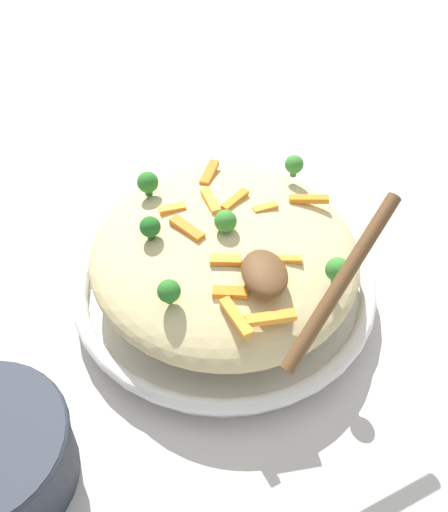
% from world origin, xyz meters
% --- Properties ---
extents(ground_plane, '(2.40, 2.40, 0.00)m').
position_xyz_m(ground_plane, '(0.00, 0.00, 0.00)').
color(ground_plane, beige).
extents(serving_bowl, '(0.32, 0.32, 0.04)m').
position_xyz_m(serving_bowl, '(0.00, 0.00, 0.02)').
color(serving_bowl, white).
rests_on(serving_bowl, ground_plane).
extents(pasta_mound, '(0.28, 0.27, 0.08)m').
position_xyz_m(pasta_mound, '(0.00, 0.00, 0.07)').
color(pasta_mound, '#DBC689').
rests_on(pasta_mound, serving_bowl).
extents(carrot_piece_0, '(0.04, 0.02, 0.01)m').
position_xyz_m(carrot_piece_0, '(-0.11, 0.01, 0.10)').
color(carrot_piece_0, orange).
rests_on(carrot_piece_0, pasta_mound).
extents(carrot_piece_1, '(0.02, 0.03, 0.01)m').
position_xyz_m(carrot_piece_1, '(-0.08, 0.01, 0.10)').
color(carrot_piece_1, orange).
rests_on(carrot_piece_1, pasta_mound).
extents(carrot_piece_2, '(0.04, 0.02, 0.01)m').
position_xyz_m(carrot_piece_2, '(0.03, 0.01, 0.11)').
color(carrot_piece_2, orange).
rests_on(carrot_piece_2, pasta_mound).
extents(carrot_piece_3, '(0.02, 0.03, 0.01)m').
position_xyz_m(carrot_piece_3, '(-0.05, 0.01, 0.11)').
color(carrot_piece_3, orange).
rests_on(carrot_piece_3, pasta_mound).
extents(carrot_piece_4, '(0.04, 0.03, 0.01)m').
position_xyz_m(carrot_piece_4, '(0.00, 0.04, 0.11)').
color(carrot_piece_4, orange).
rests_on(carrot_piece_4, pasta_mound).
extents(carrot_piece_5, '(0.04, 0.03, 0.01)m').
position_xyz_m(carrot_piece_5, '(0.09, -0.00, 0.10)').
color(carrot_piece_5, orange).
rests_on(carrot_piece_5, pasta_mound).
extents(carrot_piece_6, '(0.04, 0.02, 0.01)m').
position_xyz_m(carrot_piece_6, '(-0.07, -0.03, 0.10)').
color(carrot_piece_6, orange).
rests_on(carrot_piece_6, pasta_mound).
extents(carrot_piece_7, '(0.01, 0.03, 0.01)m').
position_xyz_m(carrot_piece_7, '(0.02, -0.04, 0.10)').
color(carrot_piece_7, orange).
rests_on(carrot_piece_7, pasta_mound).
extents(carrot_piece_8, '(0.01, 0.03, 0.01)m').
position_xyz_m(carrot_piece_8, '(-0.05, -0.05, 0.10)').
color(carrot_piece_8, orange).
rests_on(carrot_piece_8, pasta_mound).
extents(carrot_piece_9, '(0.01, 0.04, 0.01)m').
position_xyz_m(carrot_piece_9, '(-0.11, -0.02, 0.10)').
color(carrot_piece_9, orange).
rests_on(carrot_piece_9, pasta_mound).
extents(carrot_piece_10, '(0.03, 0.03, 0.01)m').
position_xyz_m(carrot_piece_10, '(0.03, -0.02, 0.11)').
color(carrot_piece_10, orange).
rests_on(carrot_piece_10, pasta_mound).
extents(carrot_piece_11, '(0.02, 0.04, 0.01)m').
position_xyz_m(carrot_piece_11, '(0.03, -0.09, 0.10)').
color(carrot_piece_11, orange).
rests_on(carrot_piece_11, pasta_mound).
extents(carrot_piece_12, '(0.01, 0.03, 0.01)m').
position_xyz_m(carrot_piece_12, '(0.03, 0.05, 0.10)').
color(carrot_piece_12, orange).
rests_on(carrot_piece_12, pasta_mound).
extents(broccoli_floret_0, '(0.02, 0.02, 0.03)m').
position_xyz_m(broccoli_floret_0, '(-0.00, 0.07, 0.12)').
color(broccoli_floret_0, '#205B1C').
rests_on(broccoli_floret_0, pasta_mound).
extents(broccoli_floret_1, '(0.02, 0.02, 0.02)m').
position_xyz_m(broccoli_floret_1, '(-0.01, 0.00, 0.12)').
color(broccoli_floret_1, '#377928').
rests_on(broccoli_floret_1, pasta_mound).
extents(broccoli_floret_2, '(0.02, 0.02, 0.02)m').
position_xyz_m(broccoli_floret_2, '(-0.08, 0.06, 0.11)').
color(broccoli_floret_2, '#296820').
rests_on(broccoli_floret_2, pasta_mound).
extents(broccoli_floret_3, '(0.02, 0.02, 0.02)m').
position_xyz_m(broccoli_floret_3, '(0.07, -0.09, 0.11)').
color(broccoli_floret_3, '#377928').
rests_on(broccoli_floret_3, pasta_mound).
extents(broccoli_floret_4, '(0.02, 0.02, 0.03)m').
position_xyz_m(broccoli_floret_4, '(0.07, 0.07, 0.11)').
color(broccoli_floret_4, '#296820').
rests_on(broccoli_floret_4, pasta_mound).
extents(broccoli_floret_5, '(0.02, 0.02, 0.03)m').
position_xyz_m(broccoli_floret_5, '(-0.08, -0.08, 0.12)').
color(broccoli_floret_5, '#377928').
rests_on(broccoli_floret_5, pasta_mound).
extents(serving_spoon, '(0.13, 0.13, 0.09)m').
position_xyz_m(serving_spoon, '(-0.09, -0.04, 0.13)').
color(serving_spoon, brown).
rests_on(serving_spoon, pasta_mound).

